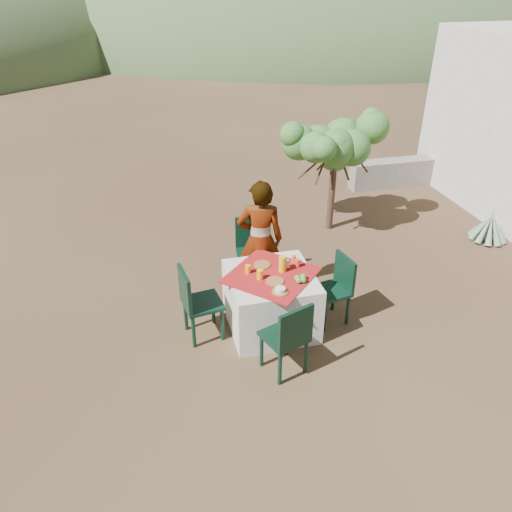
# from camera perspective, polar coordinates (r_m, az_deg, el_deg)

# --- Properties ---
(ground) EXTENTS (160.00, 160.00, 0.00)m
(ground) POSITION_cam_1_polar(r_m,az_deg,el_deg) (6.82, 4.23, -5.19)
(ground) COLOR #3D271B
(ground) RESTS_ON ground
(table) EXTENTS (1.30, 1.30, 0.76)m
(table) POSITION_cam_1_polar(r_m,az_deg,el_deg) (6.16, 1.70, -5.13)
(table) COLOR silver
(table) RESTS_ON ground
(chair_far) EXTENTS (0.49, 0.49, 0.95)m
(chair_far) POSITION_cam_1_polar(r_m,az_deg,el_deg) (6.97, -0.47, 0.94)
(chair_far) COLOR black
(chair_far) RESTS_ON ground
(chair_near) EXTENTS (0.55, 0.55, 0.94)m
(chair_near) POSITION_cam_1_polar(r_m,az_deg,el_deg) (5.41, 3.75, -9.14)
(chair_near) COLOR black
(chair_near) RESTS_ON ground
(chair_left) EXTENTS (0.50, 0.50, 0.95)m
(chair_left) POSITION_cam_1_polar(r_m,az_deg,el_deg) (5.95, -6.91, -5.10)
(chair_left) COLOR black
(chair_left) RESTS_ON ground
(chair_right) EXTENTS (0.48, 0.48, 0.90)m
(chair_right) POSITION_cam_1_polar(r_m,az_deg,el_deg) (6.30, 9.15, -3.41)
(chair_right) COLOR black
(chair_right) RESTS_ON ground
(person) EXTENTS (0.68, 0.52, 1.66)m
(person) POSITION_cam_1_polar(r_m,az_deg,el_deg) (6.54, 0.47, 1.83)
(person) COLOR #8C6651
(person) RESTS_ON ground
(shrub_tree) EXTENTS (1.49, 1.47, 1.76)m
(shrub_tree) POSITION_cam_1_polar(r_m,az_deg,el_deg) (8.29, 9.27, 11.98)
(shrub_tree) COLOR #432B21
(shrub_tree) RESTS_ON ground
(agave) EXTENTS (0.61, 0.62, 0.65)m
(agave) POSITION_cam_1_polar(r_m,az_deg,el_deg) (9.03, 25.12, 2.92)
(agave) COLOR gray
(agave) RESTS_ON ground
(stone_wall) EXTENTS (2.60, 0.35, 0.55)m
(stone_wall) POSITION_cam_1_polar(r_m,az_deg,el_deg) (10.84, 17.25, 9.22)
(stone_wall) COLOR gray
(stone_wall) RESTS_ON ground
(hill_near_right) EXTENTS (48.00, 48.00, 20.00)m
(hill_near_right) POSITION_cam_1_polar(r_m,az_deg,el_deg) (43.67, 5.03, 25.20)
(hill_near_right) COLOR #3D5731
(hill_near_right) RESTS_ON ground
(hill_far_center) EXTENTS (60.00, 60.00, 24.00)m
(hill_far_center) POSITION_cam_1_polar(r_m,az_deg,el_deg) (57.41, -17.86, 25.29)
(hill_far_center) COLOR slate
(hill_far_center) RESTS_ON ground
(hill_far_right) EXTENTS (36.00, 36.00, 14.00)m
(hill_far_right) POSITION_cam_1_polar(r_m,az_deg,el_deg) (59.41, 17.99, 25.40)
(hill_far_right) COLOR slate
(hill_far_right) RESTS_ON ground
(plate_far) EXTENTS (0.21, 0.21, 0.01)m
(plate_far) POSITION_cam_1_polar(r_m,az_deg,el_deg) (6.13, 0.70, -0.99)
(plate_far) COLOR brown
(plate_far) RESTS_ON table
(plate_near) EXTENTS (0.22, 0.22, 0.01)m
(plate_near) POSITION_cam_1_polar(r_m,az_deg,el_deg) (5.82, 2.16, -2.91)
(plate_near) COLOR brown
(plate_near) RESTS_ON table
(glass_far) EXTENTS (0.06, 0.06, 0.10)m
(glass_far) POSITION_cam_1_polar(r_m,az_deg,el_deg) (5.95, -0.93, -1.51)
(glass_far) COLOR #FFB610
(glass_far) RESTS_ON table
(glass_near) EXTENTS (0.07, 0.07, 0.12)m
(glass_near) POSITION_cam_1_polar(r_m,az_deg,el_deg) (5.84, 0.45, -2.12)
(glass_near) COLOR #FFB610
(glass_near) RESTS_ON table
(juice_pitcher) EXTENTS (0.09, 0.09, 0.20)m
(juice_pitcher) POSITION_cam_1_polar(r_m,az_deg,el_deg) (5.97, 3.05, -0.90)
(juice_pitcher) COLOR #FFB610
(juice_pitcher) RESTS_ON table
(bowl_plate) EXTENTS (0.19, 0.19, 0.01)m
(bowl_plate) POSITION_cam_1_polar(r_m,az_deg,el_deg) (5.64, 2.78, -4.08)
(bowl_plate) COLOR brown
(bowl_plate) RESTS_ON table
(white_bowl) EXTENTS (0.12, 0.12, 0.04)m
(white_bowl) POSITION_cam_1_polar(r_m,az_deg,el_deg) (5.63, 2.79, -3.85)
(white_bowl) COLOR white
(white_bowl) RESTS_ON bowl_plate
(jar_left) EXTENTS (0.07, 0.07, 0.10)m
(jar_left) POSITION_cam_1_polar(r_m,az_deg,el_deg) (6.09, 4.73, -0.82)
(jar_left) COLOR #DE5727
(jar_left) RESTS_ON table
(jar_right) EXTENTS (0.06, 0.06, 0.09)m
(jar_right) POSITION_cam_1_polar(r_m,az_deg,el_deg) (6.18, 4.36, -0.36)
(jar_right) COLOR #DE5727
(jar_right) RESTS_ON table
(napkin_holder) EXTENTS (0.08, 0.06, 0.10)m
(napkin_holder) POSITION_cam_1_polar(r_m,az_deg,el_deg) (6.07, 3.49, -0.94)
(napkin_holder) COLOR white
(napkin_holder) RESTS_ON table
(fruit_cluster) EXTENTS (0.15, 0.14, 0.07)m
(fruit_cluster) POSITION_cam_1_polar(r_m,az_deg,el_deg) (5.82, 5.11, -2.61)
(fruit_cluster) COLOR #519937
(fruit_cluster) RESTS_ON table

